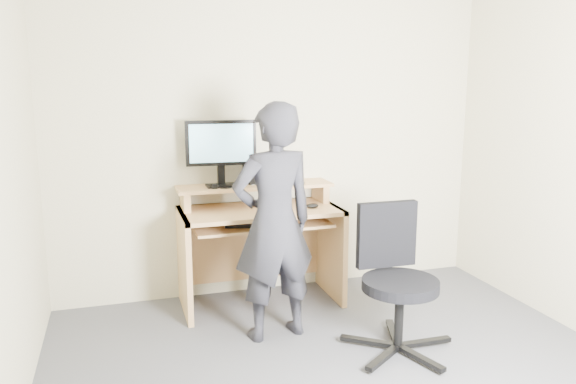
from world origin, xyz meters
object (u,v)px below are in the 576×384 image
monitor (221,147)px  desk (258,232)px  office_chair (395,274)px  person (274,223)px

monitor → desk: bearing=-9.2°
office_chair → person: size_ratio=0.58×
person → office_chair: bearing=140.8°
desk → monitor: monitor is taller
office_chair → desk: bearing=122.0°
office_chair → person: 0.84m
desk → office_chair: size_ratio=1.32×
desk → monitor: 0.71m
monitor → office_chair: size_ratio=0.58×
monitor → person: 0.86m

